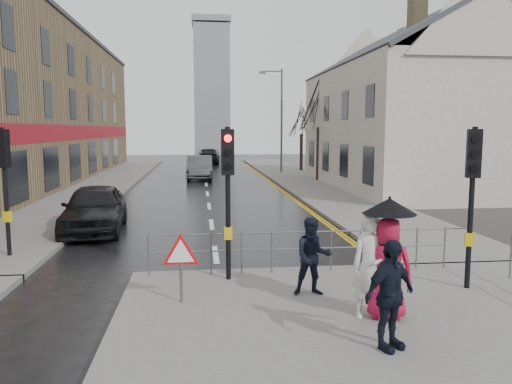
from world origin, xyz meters
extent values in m
plane|color=black|center=(0.00, 0.00, 0.00)|extent=(120.00, 120.00, 0.00)
cube|color=#605E5B|center=(3.00, -3.50, 0.07)|extent=(10.00, 9.00, 0.14)
cube|color=#605E5B|center=(-6.50, 23.00, 0.07)|extent=(4.00, 44.00, 0.14)
cube|color=#605E5B|center=(6.50, 25.00, 0.07)|extent=(4.00, 40.00, 0.14)
cube|color=#605E5B|center=(6.50, 3.00, 0.07)|extent=(4.00, 4.20, 0.14)
cube|color=olive|center=(-12.00, 22.00, 5.00)|extent=(8.00, 42.00, 10.00)
cube|color=beige|center=(12.00, 18.00, 3.50)|extent=(9.00, 16.00, 7.00)
cube|color=olive|center=(10.50, 14.00, 9.20)|extent=(0.70, 0.90, 1.80)
cube|color=olive|center=(13.20, 22.00, 9.20)|extent=(0.70, 0.90, 1.80)
cube|color=gray|center=(1.50, 62.00, 9.00)|extent=(5.00, 5.00, 18.00)
cylinder|color=black|center=(0.20, 0.20, 1.84)|extent=(0.11, 0.11, 3.40)
cube|color=black|center=(0.20, 0.20, 2.99)|extent=(0.28, 0.22, 1.00)
cylinder|color=#FF0C07|center=(0.20, 0.06, 3.29)|extent=(0.16, 0.04, 0.16)
cylinder|color=black|center=(0.20, 0.06, 2.99)|extent=(0.16, 0.04, 0.16)
cylinder|color=black|center=(0.20, 0.06, 2.69)|extent=(0.16, 0.04, 0.16)
cube|color=gold|center=(0.20, 0.20, 1.19)|extent=(0.18, 0.14, 0.28)
cylinder|color=black|center=(5.20, -1.00, 1.84)|extent=(0.11, 0.11, 3.40)
cube|color=black|center=(5.20, -1.00, 2.99)|extent=(0.34, 0.30, 1.00)
cylinder|color=black|center=(5.15, -1.13, 3.29)|extent=(0.16, 0.09, 0.16)
cylinder|color=black|center=(5.15, -1.13, 2.99)|extent=(0.16, 0.09, 0.16)
cylinder|color=black|center=(5.15, -1.13, 2.69)|extent=(0.16, 0.09, 0.16)
cube|color=gold|center=(5.20, -1.00, 1.19)|extent=(0.22, 0.19, 0.28)
cylinder|color=black|center=(-5.50, 3.00, 1.84)|extent=(0.11, 0.11, 3.40)
cube|color=black|center=(-5.50, 3.00, 2.99)|extent=(0.34, 0.30, 1.00)
cylinder|color=black|center=(-5.45, 3.13, 3.29)|extent=(0.16, 0.09, 0.16)
cylinder|color=black|center=(-5.45, 3.13, 2.99)|extent=(0.16, 0.09, 0.16)
cylinder|color=black|center=(-5.45, 3.13, 2.69)|extent=(0.16, 0.09, 0.16)
cube|color=gold|center=(-5.50, 3.00, 1.19)|extent=(0.22, 0.19, 0.28)
cylinder|color=#595B5E|center=(-1.60, 0.60, 0.64)|extent=(0.04, 0.04, 1.00)
cylinder|color=#595B5E|center=(5.50, 0.60, 0.64)|extent=(0.04, 0.04, 1.00)
cylinder|color=#595B5E|center=(1.95, 0.60, 1.09)|extent=(7.10, 0.04, 0.04)
cylinder|color=#595B5E|center=(1.95, 0.60, 0.69)|extent=(7.10, 0.04, 0.04)
cylinder|color=#595B5E|center=(6.50, -0.50, 0.64)|extent=(0.04, 0.04, 1.00)
cylinder|color=#595B5E|center=(-0.80, -1.20, 0.56)|extent=(0.06, 0.06, 0.85)
cylinder|color=red|center=(-0.80, -1.20, 1.09)|extent=(0.80, 0.03, 0.80)
cylinder|color=white|center=(-0.80, -1.22, 1.09)|extent=(0.60, 0.03, 0.60)
cylinder|color=#595B5E|center=(6.00, 28.00, 4.14)|extent=(0.16, 0.16, 8.00)
cylinder|color=#595B5E|center=(5.30, 28.00, 7.94)|extent=(1.40, 0.10, 0.10)
cube|color=#595B5E|center=(4.50, 28.00, 7.84)|extent=(0.50, 0.25, 0.18)
cylinder|color=#33271C|center=(7.50, 22.00, 1.89)|extent=(0.26, 0.26, 3.50)
cylinder|color=#33271C|center=(8.00, 30.00, 1.64)|extent=(0.26, 0.26, 3.00)
imported|color=silver|center=(2.58, -2.38, 1.08)|extent=(0.71, 0.49, 1.87)
imported|color=black|center=(1.83, -1.07, 0.93)|extent=(0.80, 0.64, 1.59)
imported|color=#A91333|center=(2.86, -2.44, 1.05)|extent=(1.01, 0.79, 1.82)
cylinder|color=black|center=(2.86, -2.44, 1.15)|extent=(0.02, 0.02, 2.02)
cone|color=black|center=(2.86, -2.44, 2.16)|extent=(0.96, 0.96, 0.28)
imported|color=black|center=(2.42, -3.68, 0.99)|extent=(1.08, 0.83, 1.71)
imported|color=black|center=(-4.00, 6.65, 0.81)|extent=(2.20, 4.87, 1.62)
imported|color=#3F4244|center=(-0.40, 24.81, 0.82)|extent=(1.79, 5.02, 1.65)
imported|color=black|center=(0.55, 40.76, 0.78)|extent=(2.30, 5.44, 1.57)
camera|label=1|loc=(-0.42, -10.69, 3.47)|focal=35.00mm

